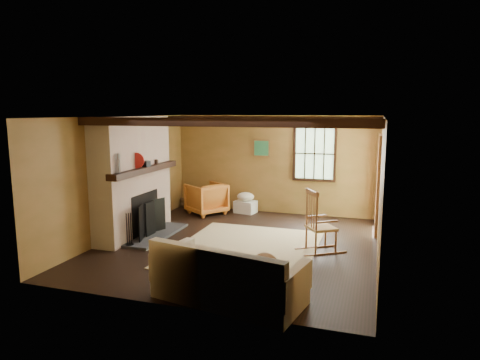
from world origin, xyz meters
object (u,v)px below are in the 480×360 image
at_px(rocking_chair, 319,226).
at_px(laundry_basket, 245,207).
at_px(sofa, 227,281).
at_px(armchair, 206,198).
at_px(fireplace, 134,181).

relative_size(rocking_chair, laundry_basket, 2.28).
relative_size(sofa, armchair, 2.54).
bearing_deg(armchair, laundry_basket, 148.89).
relative_size(fireplace, sofa, 1.13).
distance_m(sofa, armchair, 4.98).
height_order(rocking_chair, laundry_basket, rocking_chair).
bearing_deg(fireplace, laundry_basket, 57.35).
bearing_deg(fireplace, rocking_chair, 0.59).
relative_size(fireplace, armchair, 2.86).
bearing_deg(sofa, armchair, 126.74).
xyz_separation_m(rocking_chair, sofa, (-0.87, -2.44, -0.19)).
height_order(fireplace, laundry_basket, fireplace).
bearing_deg(armchair, fireplace, 16.37).
bearing_deg(laundry_basket, sofa, -75.58).
bearing_deg(sofa, fireplace, 151.06).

